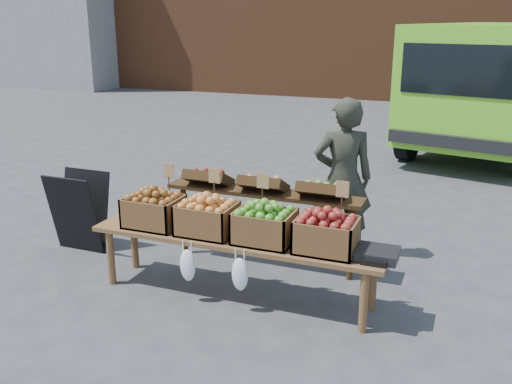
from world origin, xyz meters
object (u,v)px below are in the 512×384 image
at_px(back_table, 263,217).
at_px(crate_russet_pears, 207,219).
at_px(delivery_van, 496,89).
at_px(vendor, 343,179).
at_px(crate_golden_apples, 154,211).
at_px(chalkboard_sign, 79,211).
at_px(weighing_scale, 377,254).
at_px(display_bench, 236,267).
at_px(crate_red_apples, 264,227).
at_px(crate_green_apples, 326,235).

xyz_separation_m(back_table, crate_russet_pears, (-0.27, -0.72, 0.19)).
height_order(delivery_van, back_table, delivery_van).
distance_m(vendor, crate_golden_apples, 1.96).
bearing_deg(chalkboard_sign, back_table, 10.20).
distance_m(crate_golden_apples, crate_russet_pears, 0.55).
bearing_deg(crate_golden_apples, weighing_scale, 0.00).
distance_m(display_bench, crate_red_apples, 0.51).
bearing_deg(crate_golden_apples, crate_green_apples, 0.00).
xyz_separation_m(vendor, back_table, (-0.67, -0.56, -0.32)).
relative_size(delivery_van, crate_green_apples, 10.43).
bearing_deg(crate_red_apples, crate_russet_pears, 180.00).
height_order(crate_russet_pears, crate_green_apples, same).
bearing_deg(crate_russet_pears, crate_golden_apples, 180.00).
bearing_deg(vendor, crate_red_apples, 51.55).
xyz_separation_m(display_bench, crate_golden_apples, (-0.82, 0.00, 0.42)).
xyz_separation_m(display_bench, crate_green_apples, (0.82, 0.00, 0.42)).
bearing_deg(display_bench, crate_red_apples, 0.00).
distance_m(crate_green_apples, weighing_scale, 0.44).
bearing_deg(crate_red_apples, crate_golden_apples, 180.00).
height_order(delivery_van, vendor, delivery_van).
height_order(crate_golden_apples, crate_red_apples, same).
height_order(vendor, crate_russet_pears, vendor).
bearing_deg(vendor, display_bench, 41.00).
distance_m(crate_red_apples, weighing_scale, 0.98).
relative_size(delivery_van, chalkboard_sign, 5.94).
xyz_separation_m(chalkboard_sign, crate_red_apples, (2.28, -0.38, 0.27)).
xyz_separation_m(back_table, crate_green_apples, (0.83, -0.72, 0.19)).
bearing_deg(crate_russet_pears, display_bench, 0.00).
relative_size(vendor, display_bench, 0.63).
height_order(back_table, crate_russet_pears, back_table).
bearing_deg(crate_russet_pears, crate_green_apples, 0.00).
xyz_separation_m(crate_russet_pears, crate_red_apples, (0.55, 0.00, 0.00)).
height_order(back_table, crate_golden_apples, back_table).
relative_size(crate_golden_apples, crate_green_apples, 1.00).
bearing_deg(display_bench, crate_russet_pears, 180.00).
bearing_deg(back_table, vendor, 39.89).
xyz_separation_m(vendor, crate_red_apples, (-0.38, -1.28, -0.13)).
relative_size(delivery_van, weighing_scale, 15.33).
height_order(delivery_van, weighing_scale, delivery_van).
bearing_deg(delivery_van, crate_russet_pears, -95.32).
relative_size(delivery_van, crate_red_apples, 10.43).
height_order(vendor, crate_red_apples, vendor).
height_order(vendor, crate_green_apples, vendor).
height_order(crate_red_apples, crate_green_apples, same).
relative_size(vendor, crate_red_apples, 3.38).
bearing_deg(crate_golden_apples, back_table, 41.41).
bearing_deg(delivery_van, weighing_scale, -83.90).
relative_size(back_table, display_bench, 0.78).
xyz_separation_m(vendor, display_bench, (-0.66, -1.28, -0.56)).
bearing_deg(vendor, crate_russet_pears, 32.11).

